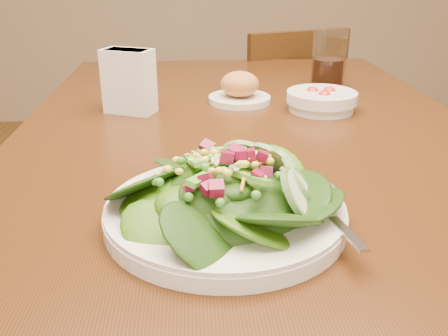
{
  "coord_description": "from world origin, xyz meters",
  "views": [
    {
      "loc": [
        -0.11,
        -0.9,
        1.06
      ],
      "look_at": [
        -0.07,
        -0.33,
        0.81
      ],
      "focal_mm": 40.0,
      "sensor_mm": 36.0,
      "label": 1
    }
  ],
  "objects": [
    {
      "name": "drinking_glass",
      "position": [
        0.23,
        0.32,
        0.81
      ],
      "size": [
        0.08,
        0.08,
        0.15
      ],
      "color": "silver",
      "rests_on": "dining_table"
    },
    {
      "name": "chair_far",
      "position": [
        0.21,
        0.85,
        0.44
      ],
      "size": [
        0.48,
        0.49,
        0.83
      ],
      "rotation": [
        0.0,
        0.0,
        3.45
      ],
      "color": "#42250D",
      "rests_on": "ground_plane"
    },
    {
      "name": "tomato_bowl",
      "position": [
        0.17,
        0.12,
        0.77
      ],
      "size": [
        0.15,
        0.15,
        0.05
      ],
      "color": "white",
      "rests_on": "dining_table"
    },
    {
      "name": "dining_table",
      "position": [
        0.0,
        0.0,
        0.65
      ],
      "size": [
        0.9,
        1.4,
        0.75
      ],
      "color": "#43200D",
      "rests_on": "ground_plane"
    },
    {
      "name": "bread_plate",
      "position": [
        -0.0,
        0.2,
        0.78
      ],
      "size": [
        0.14,
        0.14,
        0.07
      ],
      "color": "white",
      "rests_on": "dining_table"
    },
    {
      "name": "napkin_holder",
      "position": [
        -0.24,
        0.14,
        0.82
      ],
      "size": [
        0.12,
        0.09,
        0.13
      ],
      "rotation": [
        0.0,
        0.0,
        -0.4
      ],
      "color": "white",
      "rests_on": "dining_table"
    },
    {
      "name": "salad_plate",
      "position": [
        -0.06,
        -0.35,
        0.78
      ],
      "size": [
        0.3,
        0.3,
        0.09
      ],
      "rotation": [
        0.0,
        0.0,
        0.29
      ],
      "color": "white",
      "rests_on": "dining_table"
    }
  ]
}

